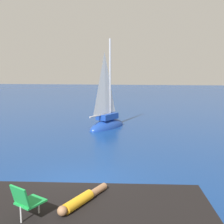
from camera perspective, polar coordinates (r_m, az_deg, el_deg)
ground_plane at (r=10.05m, az=-7.27°, el=-15.46°), size 160.00×160.00×0.00m
boulder_seaward at (r=8.48m, az=-3.40°, el=-20.17°), size 1.61×1.26×1.09m
boulder_inland at (r=8.27m, az=12.23°, el=-21.14°), size 0.72×0.85×0.44m
sailboat_near at (r=19.88m, az=-1.03°, el=-2.26°), size 2.84×3.89×7.09m
person_sunbather at (r=6.77m, az=-6.39°, el=-17.86°), size 0.86×1.66×0.25m
beach_chair at (r=6.25m, az=-17.67°, el=-17.26°), size 0.69×0.75×0.80m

